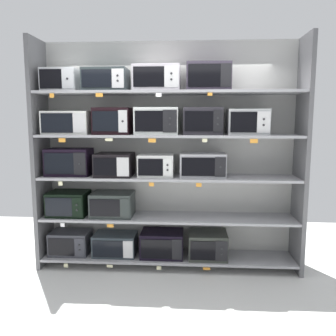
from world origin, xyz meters
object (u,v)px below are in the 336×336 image
at_px(microwave_0, 71,242).
at_px(microwave_4, 69,203).
at_px(microwave_16, 106,80).
at_px(microwave_5, 113,204).
at_px(microwave_6, 69,162).
at_px(microwave_10, 68,123).
at_px(microwave_3, 208,245).
at_px(microwave_18, 208,77).
at_px(microwave_8, 156,165).
at_px(microwave_14, 247,122).
at_px(microwave_2, 162,244).
at_px(microwave_11, 113,121).
at_px(microwave_15, 61,80).
at_px(microwave_1, 115,244).
at_px(microwave_9, 203,165).
at_px(microwave_17, 157,78).
at_px(microwave_13, 203,121).
at_px(microwave_7, 115,164).
at_px(microwave_12, 157,121).

height_order(microwave_0, microwave_4, microwave_4).
height_order(microwave_4, microwave_16, microwave_16).
bearing_deg(microwave_16, microwave_5, 0.26).
distance_m(microwave_6, microwave_10, 0.48).
bearing_deg(microwave_3, microwave_18, -179.61).
height_order(microwave_8, microwave_16, microwave_16).
xyz_separation_m(microwave_6, microwave_14, (2.16, -0.00, 0.49)).
xyz_separation_m(microwave_2, microwave_3, (0.57, 0.00, -0.00)).
bearing_deg(microwave_0, microwave_8, 0.00).
relative_size(microwave_11, microwave_15, 1.02).
height_order(microwave_1, microwave_10, microwave_10).
relative_size(microwave_9, microwave_17, 1.00).
relative_size(microwave_0, microwave_13, 1.06).
relative_size(microwave_10, microwave_16, 1.08).
xyz_separation_m(microwave_3, microwave_8, (-0.64, -0.00, 0.99)).
distance_m(microwave_16, microwave_17, 0.61).
xyz_separation_m(microwave_6, microwave_16, (0.49, 0.00, 0.98)).
bearing_deg(microwave_13, microwave_1, -179.99).
xyz_separation_m(microwave_8, microwave_15, (-1.14, -0.00, 1.02)).
xyz_separation_m(microwave_0, microwave_18, (1.72, -0.00, 2.04)).
bearing_deg(microwave_15, microwave_13, 0.01).
xyz_separation_m(microwave_14, microwave_18, (-0.46, -0.00, 0.52)).
height_order(microwave_4, microwave_7, microwave_7).
bearing_deg(microwave_13, microwave_4, -179.99).
height_order(microwave_12, microwave_18, microwave_18).
height_order(microwave_1, microwave_6, microwave_6).
height_order(microwave_0, microwave_6, microwave_6).
height_order(microwave_3, microwave_4, microwave_4).
xyz_separation_m(microwave_3, microwave_6, (-1.72, -0.00, 1.02)).
distance_m(microwave_8, microwave_15, 1.52).
xyz_separation_m(microwave_6, microwave_7, (0.57, 0.00, -0.03)).
bearing_deg(microwave_12, microwave_14, -0.01).
bearing_deg(microwave_13, microwave_10, -179.99).
height_order(microwave_5, microwave_13, microwave_13).
relative_size(microwave_7, microwave_13, 0.97).
xyz_separation_m(microwave_8, microwave_11, (-0.52, 0.00, 0.53)).
xyz_separation_m(microwave_9, microwave_15, (-1.70, -0.00, 1.01)).
distance_m(microwave_2, microwave_13, 1.60).
bearing_deg(microwave_18, microwave_0, 180.00).
bearing_deg(microwave_0, microwave_10, -0.31).
bearing_deg(microwave_11, microwave_7, -0.05).
distance_m(microwave_11, microwave_12, 0.53).
height_order(microwave_9, microwave_10, microwave_10).
distance_m(microwave_12, microwave_15, 1.25).
xyz_separation_m(microwave_7, microwave_9, (1.08, -0.00, 0.00)).
bearing_deg(microwave_13, microwave_2, -179.99).
distance_m(microwave_15, microwave_16, 0.54).
height_order(microwave_0, microwave_17, microwave_17).
xyz_separation_m(microwave_2, microwave_17, (-0.06, 0.00, 2.02)).
bearing_deg(microwave_8, microwave_2, -0.00).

